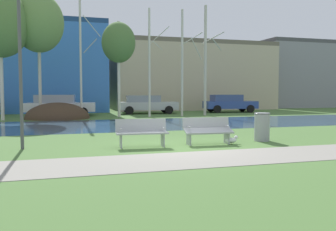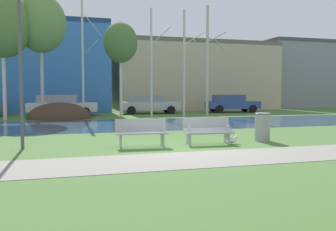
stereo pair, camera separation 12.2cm
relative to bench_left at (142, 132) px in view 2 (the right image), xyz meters
name	(u,v)px [view 2 (the right image)]	position (x,y,z in m)	size (l,w,h in m)	color
ground_plane	(126,122)	(1.10, 9.50, -0.47)	(120.00, 120.00, 0.00)	#476B33
paved_path_strip	(203,159)	(1.10, -2.39, -0.47)	(60.00, 2.18, 0.01)	gray
river_band	(132,124)	(1.10, 7.78, -0.47)	(80.00, 7.13, 0.01)	#33516B
soil_mound	(60,119)	(-2.60, 13.11, -0.47)	(4.04, 3.59, 2.09)	#423021
bench_left	(142,132)	(0.00, 0.00, 0.00)	(1.63, 0.66, 0.87)	#9EA0A3
bench_right	(208,130)	(2.21, 0.00, 0.00)	(1.63, 0.66, 0.87)	#9EA0A3
trash_bin	(262,126)	(4.33, 0.17, 0.04)	(0.55, 0.55, 0.98)	gray
seagull	(232,140)	(2.98, -0.20, -0.34)	(0.48, 0.18, 0.27)	white
streetlamp	(20,39)	(-3.52, 0.65, 2.80)	(0.32, 0.32, 4.83)	#4C4C51
birch_far_left	(2,24)	(-5.76, 12.68, 5.28)	(3.36, 3.36, 7.78)	beige
birch_left	(41,23)	(-3.63, 13.41, 5.57)	(3.11, 3.11, 7.92)	#BCB7A8
birch_center_left	(83,52)	(-1.08, 12.95, 3.79)	(1.34, 2.28, 8.43)	beige
birch_center	(121,43)	(1.44, 13.63, 4.55)	(2.28, 2.28, 6.48)	beige
birch_center_right	(152,62)	(3.48, 13.07, 3.29)	(1.46, 2.29, 7.36)	beige
birch_right	(185,62)	(5.80, 12.89, 3.31)	(1.53, 2.83, 7.38)	beige
birch_far_right	(208,60)	(7.79, 13.57, 3.58)	(1.52, 2.65, 7.95)	#BCB7A8
parked_sedan_second_white	(62,105)	(-2.49, 15.87, 0.32)	(4.97, 2.49, 1.51)	silver
parked_hatch_third_silver	(149,104)	(4.09, 16.72, 0.29)	(4.79, 2.44, 1.44)	#B2B5BC
parked_wagon_fourth_blue	(231,103)	(11.19, 16.57, 0.31)	(4.50, 2.31, 1.48)	#2D4793
building_blue_store	(13,68)	(-6.65, 23.83, 3.37)	(16.26, 9.87, 7.69)	#3870C6
building_beige_block	(190,77)	(10.25, 24.25, 2.81)	(15.58, 9.09, 6.56)	#BCAD8E
building_grey_warehouse	(316,75)	(25.66, 24.32, 3.18)	(13.97, 6.13, 7.31)	gray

